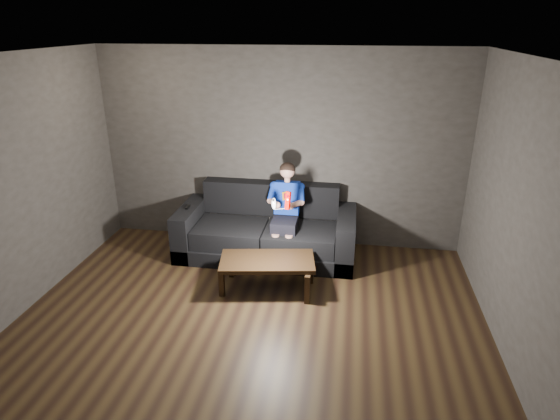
# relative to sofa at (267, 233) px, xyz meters

# --- Properties ---
(floor) EXTENTS (5.00, 5.00, 0.00)m
(floor) POSITION_rel_sofa_xyz_m (0.11, -2.02, -0.30)
(floor) COLOR black
(floor) RESTS_ON ground
(back_wall) EXTENTS (5.00, 0.04, 2.70)m
(back_wall) POSITION_rel_sofa_xyz_m (0.11, 0.48, 1.05)
(back_wall) COLOR #36322F
(back_wall) RESTS_ON ground
(right_wall) EXTENTS (0.04, 5.00, 2.70)m
(right_wall) POSITION_rel_sofa_xyz_m (2.61, -2.02, 1.05)
(right_wall) COLOR #36322F
(right_wall) RESTS_ON ground
(ceiling) EXTENTS (5.00, 5.00, 0.02)m
(ceiling) POSITION_rel_sofa_xyz_m (0.11, -2.02, 2.40)
(ceiling) COLOR silver
(ceiling) RESTS_ON back_wall
(sofa) EXTENTS (2.36, 1.02, 0.91)m
(sofa) POSITION_rel_sofa_xyz_m (0.00, 0.00, 0.00)
(sofa) COLOR black
(sofa) RESTS_ON floor
(child) EXTENTS (0.48, 0.59, 1.19)m
(child) POSITION_rel_sofa_xyz_m (0.27, -0.06, 0.47)
(child) COLOR black
(child) RESTS_ON sofa
(wii_remote_red) EXTENTS (0.07, 0.09, 0.22)m
(wii_remote_red) POSITION_rel_sofa_xyz_m (0.36, -0.52, 0.70)
(wii_remote_red) COLOR #EA0700
(wii_remote_red) RESTS_ON child
(nunchuk_white) EXTENTS (0.08, 0.10, 0.15)m
(nunchuk_white) POSITION_rel_sofa_xyz_m (0.19, -0.52, 0.65)
(nunchuk_white) COLOR white
(nunchuk_white) RESTS_ON child
(wii_remote_black) EXTENTS (0.05, 0.15, 0.03)m
(wii_remote_black) POSITION_rel_sofa_xyz_m (-1.06, -0.09, 0.36)
(wii_remote_black) COLOR black
(wii_remote_black) RESTS_ON sofa
(coffee_table) EXTENTS (1.17, 0.72, 0.40)m
(coffee_table) POSITION_rel_sofa_xyz_m (0.17, -0.91, 0.05)
(coffee_table) COLOR black
(coffee_table) RESTS_ON floor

